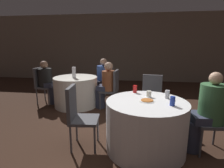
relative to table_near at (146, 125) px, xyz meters
name	(u,v)px	position (x,y,z in m)	size (l,w,h in m)	color
ground_plane	(135,149)	(-0.14, -0.04, -0.37)	(16.00, 16.00, 0.00)	#382319
wall_back	(137,48)	(-0.14, 5.18, 1.03)	(16.00, 0.06, 2.80)	#7A6B5B
table_near	(146,125)	(0.00, 0.00, 0.00)	(1.15, 1.15, 0.74)	white
table_far	(76,91)	(-1.66, 1.71, 0.00)	(1.08, 1.08, 0.74)	white
chair_near_west	(78,112)	(-0.99, -0.09, 0.19)	(0.44, 0.44, 0.94)	#47474C
chair_near_east	(218,115)	(0.99, 0.07, 0.19)	(0.43, 0.43, 0.94)	#47474C
chair_near_north	(151,95)	(0.15, 0.98, 0.19)	(0.46, 0.46, 0.94)	#47474C
chair_far_west	(42,82)	(-2.61, 1.80, 0.19)	(0.44, 0.44, 0.94)	#47474C
chair_far_east	(113,86)	(-0.71, 1.60, 0.19)	(0.44, 0.44, 0.94)	#47474C
chair_far_northeast	(107,80)	(-0.98, 2.38, 0.19)	(0.57, 0.57, 0.94)	#47474C
person_green_jacket	(207,112)	(0.83, 0.06, 0.23)	(0.52, 0.36, 1.16)	#33384C
person_floral_shirt	(106,85)	(-0.88, 1.62, 0.20)	(0.50, 0.34, 1.13)	#33384C
person_black_shirt	(48,82)	(-2.44, 1.79, 0.21)	(0.51, 0.37, 1.12)	#33384C
person_blue_shirt	(102,79)	(-1.09, 2.27, 0.24)	(0.51, 0.51, 1.16)	black
pizza_plate_near	(147,100)	(0.00, 0.01, 0.38)	(0.23, 0.23, 0.02)	white
soda_can_red	(135,89)	(-0.17, 0.45, 0.43)	(0.07, 0.07, 0.12)	red
soda_can_silver	(167,94)	(0.31, 0.19, 0.43)	(0.07, 0.07, 0.12)	silver
soda_can_blue	(173,101)	(0.32, -0.14, 0.43)	(0.07, 0.07, 0.12)	#1E38A5
cup_near	(149,94)	(0.04, 0.23, 0.41)	(0.07, 0.07, 0.09)	silver
bottle_far	(74,73)	(-1.64, 1.59, 0.50)	(0.09, 0.09, 0.27)	white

